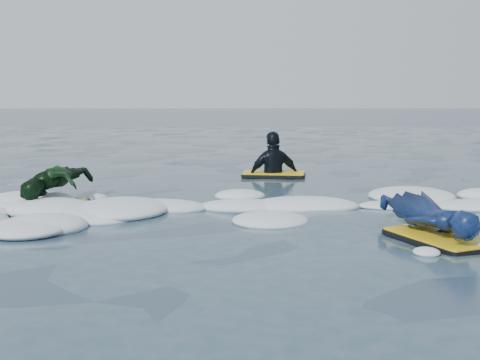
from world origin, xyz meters
name	(u,v)px	position (x,y,z in m)	size (l,w,h in m)	color
ground	(137,236)	(0.00, 0.00, 0.00)	(120.00, 120.00, 0.00)	#1A3240
foam_band	(151,216)	(0.00, 1.03, 0.00)	(12.00, 3.10, 0.30)	white
prone_woman_unit	(431,218)	(3.00, -0.13, 0.21)	(0.96, 1.69, 0.41)	black
prone_child_unit	(57,186)	(-1.31, 1.74, 0.27)	(0.95, 1.44, 0.52)	black
waiting_rider_unit	(274,178)	(1.73, 4.51, -0.02)	(1.18, 0.76, 1.66)	black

